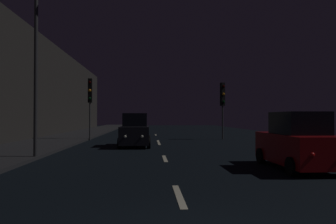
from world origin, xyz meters
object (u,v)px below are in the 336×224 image
Objects in this scene: traffic_light_far_left at (90,95)px; car_approaching_headlights at (135,131)px; traffic_light_far_right at (223,98)px; car_parked_right_near at (297,143)px; streetlamp_overhead at (46,38)px.

traffic_light_far_left is 7.13m from car_approaching_headlights.
traffic_light_far_left is 10.70m from traffic_light_far_right.
traffic_light_far_right reaches higher than car_parked_right_near.
streetlamp_overhead is at bearing -2.30° from traffic_light_far_left.
traffic_light_far_right is at bearing 88.85° from traffic_light_far_left.
traffic_light_far_right is 15.09m from car_parked_right_near.
streetlamp_overhead reaches higher than car_parked_right_near.
traffic_light_far_left is 1.05× the size of traffic_light_far_right.
car_approaching_headlights is 1.03× the size of car_parked_right_near.
car_approaching_headlights is at bearing 59.39° from streetlamp_overhead.
traffic_light_far_right is 0.58× the size of streetlamp_overhead.
car_approaching_headlights is (3.79, -5.46, -2.59)m from traffic_light_far_left.
streetlamp_overhead reaches higher than traffic_light_far_right.
traffic_light_far_left is at bearing 91.12° from streetlamp_overhead.
car_parked_right_near is at bearing -16.37° from traffic_light_far_right.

